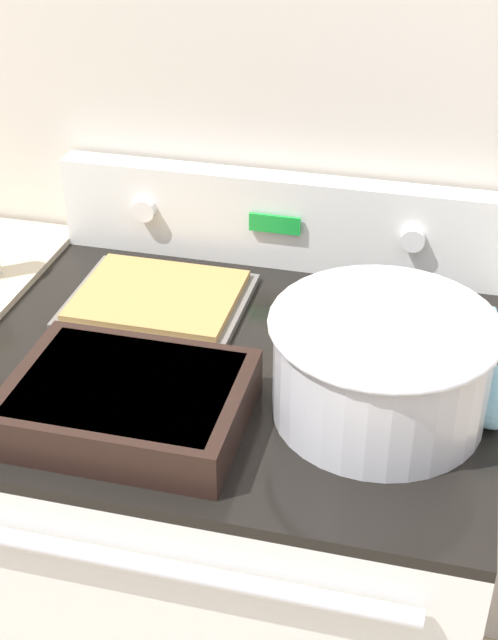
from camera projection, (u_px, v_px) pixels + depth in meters
kitchen_wall at (289, 70)px, 1.47m from camera, size 8.00×0.05×2.50m
stove_range at (236, 569)px, 1.59m from camera, size 0.79×0.70×0.92m
control_panel at (279, 220)px, 1.56m from camera, size 0.79×0.07×0.17m
mixing_bowl at (381, 362)px, 1.19m from camera, size 0.31×0.31×0.15m
casserole_dish at (128, 400)px, 1.20m from camera, size 0.32×0.24×0.07m
baking_tray at (158, 299)px, 1.47m from camera, size 0.29×0.24×0.02m
ladle at (493, 394)px, 1.20m from camera, size 0.09×0.33×0.09m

